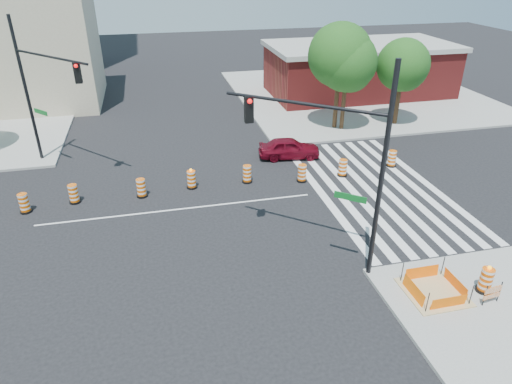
# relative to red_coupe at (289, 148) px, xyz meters

# --- Properties ---
(ground) EXTENTS (120.00, 120.00, 0.00)m
(ground) POSITION_rel_red_coupe_xyz_m (-7.49, -5.15, -0.67)
(ground) COLOR black
(ground) RESTS_ON ground
(sidewalk_ne) EXTENTS (22.00, 22.00, 0.15)m
(sidewalk_ne) POSITION_rel_red_coupe_xyz_m (10.51, 12.85, -0.59)
(sidewalk_ne) COLOR gray
(sidewalk_ne) RESTS_ON ground
(crosswalk_east) EXTENTS (6.75, 13.50, 0.01)m
(crosswalk_east) POSITION_rel_red_coupe_xyz_m (3.46, -5.15, -0.66)
(crosswalk_east) COLOR silver
(crosswalk_east) RESTS_ON ground
(lane_centerline) EXTENTS (14.00, 0.12, 0.01)m
(lane_centerline) POSITION_rel_red_coupe_xyz_m (-7.49, -5.15, -0.66)
(lane_centerline) COLOR silver
(lane_centerline) RESTS_ON ground
(excavation_pit) EXTENTS (2.20, 2.20, 0.90)m
(excavation_pit) POSITION_rel_red_coupe_xyz_m (1.51, -14.15, -0.44)
(excavation_pit) COLOR tan
(excavation_pit) RESTS_ON ground
(brick_storefront) EXTENTS (16.50, 8.50, 4.60)m
(brick_storefront) POSITION_rel_red_coupe_xyz_m (10.51, 12.85, 1.65)
(brick_storefront) COLOR maroon
(brick_storefront) RESTS_ON ground
(beige_midrise) EXTENTS (14.00, 10.00, 10.00)m
(beige_midrise) POSITION_rel_red_coupe_xyz_m (-19.49, 16.85, 4.33)
(beige_midrise) COLOR tan
(beige_midrise) RESTS_ON ground
(red_coupe) EXTENTS (4.09, 2.11, 1.33)m
(red_coupe) POSITION_rel_red_coupe_xyz_m (0.00, 0.00, 0.00)
(red_coupe) COLOR #620817
(red_coupe) RESTS_ON ground
(signal_pole_se) EXTENTS (5.08, 4.27, 8.58)m
(signal_pole_se) POSITION_rel_red_coupe_xyz_m (-1.75, -11.24, 4.58)
(signal_pole_se) COLOR black
(signal_pole_se) RESTS_ON ground
(signal_pole_nw) EXTENTS (4.43, 4.98, 8.62)m
(signal_pole_nw) POSITION_rel_red_coupe_xyz_m (-14.28, 1.85, 4.61)
(signal_pole_nw) COLOR black
(signal_pole_nw) RESTS_ON ground
(pit_drum) EXTENTS (0.60, 0.60, 1.18)m
(pit_drum) POSITION_rel_red_coupe_xyz_m (3.43, -14.49, -0.02)
(pit_drum) COLOR black
(pit_drum) RESTS_ON ground
(barricade) EXTENTS (0.77, 0.13, 0.91)m
(barricade) POSITION_rel_red_coupe_xyz_m (3.21, -15.17, -0.02)
(barricade) COLOR #DF5704
(barricade) RESTS_ON ground
(tree_north_c) EXTENTS (4.18, 4.18, 7.10)m
(tree_north_c) POSITION_rel_red_coupe_xyz_m (5.34, 4.09, 4.10)
(tree_north_c) COLOR #382314
(tree_north_c) RESTS_ON ground
(tree_north_d) EXTENTS (4.52, 4.52, 7.68)m
(tree_north_d) POSITION_rel_red_coupe_xyz_m (4.94, 4.47, 4.49)
(tree_north_d) COLOR #382314
(tree_north_d) RESTS_ON ground
(tree_north_e) EXTENTS (3.81, 3.81, 6.47)m
(tree_north_e) POSITION_rel_red_coupe_xyz_m (9.78, 4.23, 3.68)
(tree_north_e) COLOR #382314
(tree_north_e) RESTS_ON ground
(median_drum_1) EXTENTS (0.60, 0.60, 1.02)m
(median_drum_1) POSITION_rel_red_coupe_xyz_m (-15.12, -3.64, -0.19)
(median_drum_1) COLOR black
(median_drum_1) RESTS_ON ground
(median_drum_2) EXTENTS (0.60, 0.60, 1.02)m
(median_drum_2) POSITION_rel_red_coupe_xyz_m (-12.79, -3.15, -0.19)
(median_drum_2) COLOR black
(median_drum_2) RESTS_ON ground
(median_drum_3) EXTENTS (0.60, 0.60, 1.02)m
(median_drum_3) POSITION_rel_red_coupe_xyz_m (-9.32, -3.27, -0.19)
(median_drum_3) COLOR black
(median_drum_3) RESTS_ON ground
(median_drum_4) EXTENTS (0.60, 0.60, 1.18)m
(median_drum_4) POSITION_rel_red_coupe_xyz_m (-6.57, -2.85, -0.18)
(median_drum_4) COLOR black
(median_drum_4) RESTS_ON ground
(median_drum_5) EXTENTS (0.60, 0.60, 1.02)m
(median_drum_5) POSITION_rel_red_coupe_xyz_m (-3.38, -2.85, -0.19)
(median_drum_5) COLOR black
(median_drum_5) RESTS_ON ground
(median_drum_6) EXTENTS (0.60, 0.60, 1.02)m
(median_drum_6) POSITION_rel_red_coupe_xyz_m (-0.28, -3.46, -0.19)
(median_drum_6) COLOR black
(median_drum_6) RESTS_ON ground
(median_drum_7) EXTENTS (0.60, 0.60, 1.02)m
(median_drum_7) POSITION_rel_red_coupe_xyz_m (2.29, -3.32, -0.19)
(median_drum_7) COLOR black
(median_drum_7) RESTS_ON ground
(median_drum_8) EXTENTS (0.60, 0.60, 1.02)m
(median_drum_8) POSITION_rel_red_coupe_xyz_m (5.78, -2.75, -0.19)
(median_drum_8) COLOR black
(median_drum_8) RESTS_ON ground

